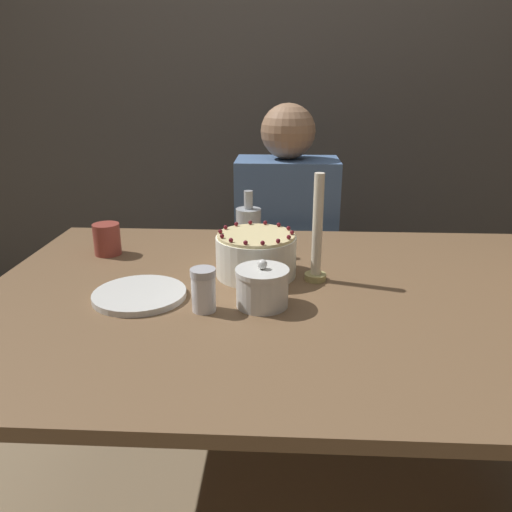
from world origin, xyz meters
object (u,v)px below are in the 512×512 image
Objects in this scene: cake at (256,255)px; person_man_blue_shirt at (285,270)px; sugar_bowl at (262,287)px; sugar_shaker at (204,290)px; candle at (317,238)px; bottle at (249,230)px.

person_man_blue_shirt reaches higher than cake.
sugar_bowl reaches higher than sugar_shaker.
person_man_blue_shirt reaches higher than sugar_bowl.
person_man_blue_shirt is at bearing 77.11° from sugar_shaker.
person_man_blue_shirt is (0.06, 0.84, -0.28)m from sugar_bowl.
cake is 0.71m from person_man_blue_shirt.
cake reaches higher than sugar_shaker.
sugar_bowl is 0.89m from person_man_blue_shirt.
sugar_bowl is 0.23m from candle.
bottle reaches higher than cake.
cake is 1.11× the size of bottle.
cake is at bearing 82.05° from person_man_blue_shirt.
sugar_shaker is at bearing -115.22° from cake.
sugar_shaker is at bearing -143.24° from candle.
bottle is (-0.03, 0.18, 0.02)m from cake.
person_man_blue_shirt is at bearing 85.64° from sugar_bowl.
person_man_blue_shirt reaches higher than bottle.
candle reaches higher than bottle.
candle reaches higher than cake.
person_man_blue_shirt is (0.09, 0.64, -0.29)m from cake.
cake is at bearing 169.62° from candle.
cake is 0.19m from bottle.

